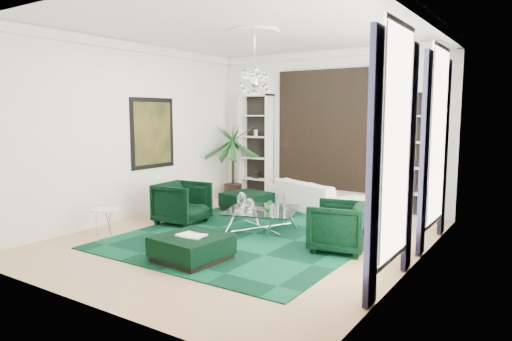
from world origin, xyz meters
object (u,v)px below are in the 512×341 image
Objects in this scene: armchair_right at (339,227)px; ottoman_front at (192,248)px; coffee_table at (262,221)px; armchair_left at (182,203)px; ottoman_side at (247,202)px; side_table at (105,222)px; palm at (233,151)px; sofa at (314,196)px.

ottoman_front is at bearing -54.95° from armchair_right.
armchair_left is at bearing -168.69° from coffee_table.
armchair_right is 0.96× the size of ottoman_side.
ottoman_front is 1.93× the size of side_table.
armchair_left is 0.74× the size of coffee_table.
side_table is (-2.35, -1.85, 0.03)m from coffee_table.
palm is (-2.50, 4.50, 1.10)m from ottoman_front.
side_table reaches higher than ottoman_side.
armchair_right is 0.92× the size of ottoman_front.
armchair_right reaches higher than side_table.
palm is at bearing 91.35° from side_table.
armchair_right is at bearing 146.97° from sofa.
ottoman_side is at bearing 132.95° from coffee_table.
palm is (-1.10, 0.95, 1.08)m from ottoman_side.
coffee_table reaches higher than ottoman_front.
armchair_right is at bearing 45.83° from ottoman_front.
ottoman_side is at bearing -40.82° from palm.
palm reaches higher than ottoman_side.
side_table is (-2.40, 0.25, 0.05)m from ottoman_front.
armchair_left is 1.00× the size of ottoman_side.
armchair_right is (3.50, 0.00, -0.02)m from armchair_left.
armchair_right is at bearing -33.22° from palm.
armchair_right is 1.80m from coffee_table.
sofa is 4.69× the size of side_table.
ottoman_side reaches higher than ottoman_front.
palm is (-0.70, 2.75, 0.86)m from armchair_left.
coffee_table is (-1.75, 0.35, -0.20)m from armchair_right.
side_table is at bearing -141.79° from coffee_table.
palm is (-0.10, 4.25, 1.05)m from side_table.
coffee_table is 1.35× the size of ottoman_side.
sofa is 2.65× the size of armchair_right.
coffee_table is at bearing -44.41° from palm.
coffee_table is 3.59m from palm.
coffee_table is 2.99m from side_table.
ottoman_front is 5.26m from palm.
ottoman_side is 1.81m from palm.
coffee_table reaches higher than ottoman_side.
palm reaches higher than armchair_left.
side_table is at bearing -106.86° from ottoman_side.
palm is (-4.20, 2.75, 0.88)m from armchair_right.
sofa is 4.77m from side_table.
palm is at bearing 135.59° from coffee_table.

